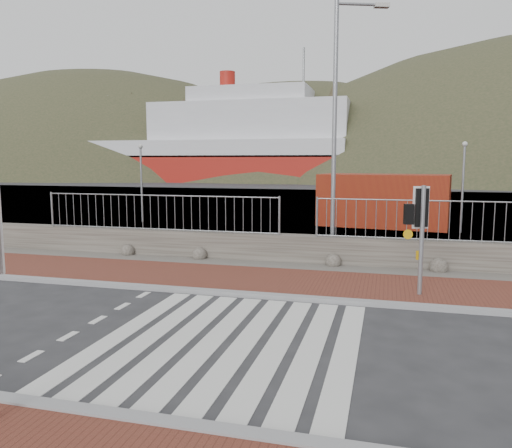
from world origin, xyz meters
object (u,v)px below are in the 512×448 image
(ferry, at_px, (212,147))
(traffic_signal_far, at_px, (421,217))
(shipping_container, at_px, (383,200))
(streetlight, at_px, (339,118))

(ferry, distance_m, traffic_signal_far, 69.92)
(ferry, xyz_separation_m, shipping_container, (27.17, -50.56, -4.07))
(streetlight, height_order, shipping_container, streetlight)
(traffic_signal_far, xyz_separation_m, streetlight, (-2.37, 4.16, 2.69))
(ferry, distance_m, streetlight, 65.08)
(ferry, xyz_separation_m, traffic_signal_far, (28.15, -63.91, -3.41))
(ferry, bearing_deg, shipping_container, -61.75)
(ferry, height_order, traffic_signal_far, ferry)
(traffic_signal_far, bearing_deg, ferry, -84.58)
(traffic_signal_far, bearing_deg, shipping_container, -104.14)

